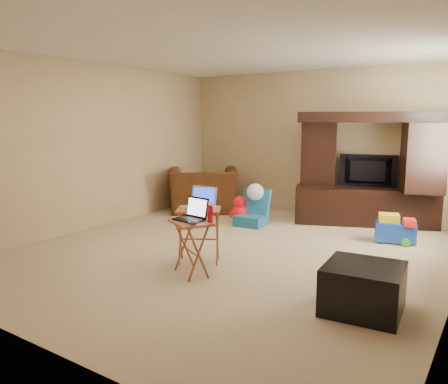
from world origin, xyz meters
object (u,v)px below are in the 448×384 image
Objects in this scene: ottoman at (363,288)px; mouse_left at (209,209)px; plush_toy at (240,209)px; water_bottle at (210,214)px; tray_table_left at (199,236)px; entertainment_center at (367,169)px; laptop_right at (189,209)px; child_rocker at (251,207)px; mouse_right at (194,223)px; television at (367,171)px; push_toy at (396,228)px; recliner at (203,190)px; tray_table_right at (191,248)px; laptop_left at (198,198)px.

mouse_left is at bearing 173.12° from ottoman.
plush_toy is 0.68× the size of ottoman.
water_bottle is (1.02, -2.29, 0.46)m from plush_toy.
plush_toy is 2.10m from tray_table_left.
entertainment_center reaches higher than laptop_right.
child_rocker is 2.53m from mouse_right.
water_bottle is (-0.70, -3.34, -0.17)m from television.
plush_toy is 0.83× the size of push_toy.
television reaches higher than ottoman.
recliner is at bearing 3.69° from television.
recliner is 2.92m from tray_table_left.
tray_table_right is (-1.56, -2.52, 0.10)m from push_toy.
mouse_left is (-0.89, -3.12, -0.18)m from television.
mouse_left is at bearing 117.44° from tray_table_right.
entertainment_center reaches higher than push_toy.
television is at bearing 156.70° from recliner.
mouse_left reaches higher than mouse_right.
child_rocker is 1.10× the size of push_toy.
mouse_right is (0.12, -0.43, -0.05)m from mouse_left.
laptop_left is 1.85× the size of water_bottle.
plush_toy is 2.51m from tray_table_right.
television is 1.40× the size of ottoman.
ottoman is 1.74m from mouse_right.
laptop_right is at bearing -99.50° from tray_table_left.
water_bottle reaches higher than tray_table_left.
mouse_right is at bearing -31.18° from laptop_right.
mouse_left is 0.29m from water_bottle.
child_rocker is at bearing 169.44° from push_toy.
child_rocker is 4.86× the size of mouse_right.
water_bottle is (-0.70, -3.29, -0.21)m from entertainment_center.
ottoman is at bearing -40.92° from plush_toy.
entertainment_center is 3.16m from laptop_left.
mouse_right is (0.70, -2.41, 0.32)m from child_rocker.
water_bottle is (0.07, 0.20, 0.07)m from mouse_right.
ottoman is (3.66, -2.68, -0.18)m from recliner.
water_bottle reaches higher than push_toy.
tray_table_right is 4.52× the size of mouse_left.
ottoman is 5.37× the size of mouse_right.
mouse_right is at bearing -172.90° from ottoman.
tray_table_right is 1.76× the size of laptop_left.
water_bottle is (0.77, -2.21, 0.39)m from child_rocker.
entertainment_center is 4.12× the size of push_toy.
child_rocker is 0.99× the size of tray_table_right.
laptop_left is at bearing 121.52° from laptop_right.
entertainment_center is at bearing 73.84° from mouse_left.
recliner is at bearing 127.23° from water_bottle.
push_toy is at bearing 3.47° from plush_toy.
laptop_left reaches higher than water_bottle.
child_rocker is at bearing 27.98° from television.
ottoman is (0.91, -3.28, -0.68)m from entertainment_center.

